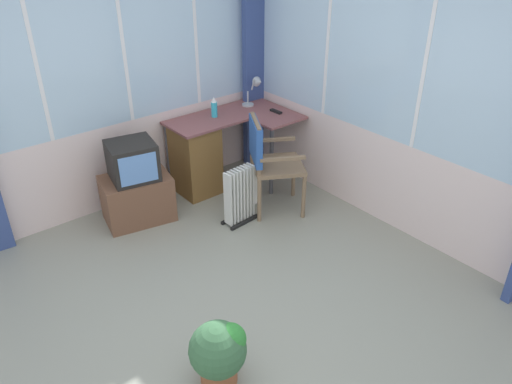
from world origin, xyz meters
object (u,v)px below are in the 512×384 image
at_px(desk, 200,154).
at_px(wooden_armchair, 265,154).
at_px(space_heater, 242,194).
at_px(spray_bottle, 214,107).
at_px(tv_on_stand, 136,187).
at_px(tv_remote, 276,111).
at_px(potted_plant, 219,351).
at_px(desk_lamp, 256,87).

bearing_deg(desk, wooden_armchair, -70.91).
relative_size(desk, space_heater, 2.24).
bearing_deg(spray_bottle, space_heater, -108.87).
xyz_separation_m(desk, tv_on_stand, (-0.82, -0.10, -0.06)).
height_order(tv_remote, spray_bottle, spray_bottle).
relative_size(desk, tv_remote, 8.56).
bearing_deg(space_heater, tv_on_stand, 139.09).
bearing_deg(space_heater, spray_bottle, 71.13).
height_order(spray_bottle, potted_plant, spray_bottle).
height_order(tv_remote, wooden_armchair, wooden_armchair).
distance_m(tv_remote, space_heater, 1.10).
relative_size(desk, wooden_armchair, 1.32).
height_order(tv_remote, tv_on_stand, tv_on_stand).
xyz_separation_m(spray_bottle, potted_plant, (-1.57, -2.22, -0.62)).
distance_m(desk_lamp, space_heater, 1.34).
bearing_deg(tv_on_stand, space_heater, -40.91).
bearing_deg(spray_bottle, tv_remote, -28.42).
bearing_deg(potted_plant, spray_bottle, 54.83).
xyz_separation_m(space_heater, potted_plant, (-1.29, -1.42, -0.03)).
relative_size(tv_on_stand, potted_plant, 1.78).
relative_size(desk_lamp, tv_remote, 2.17).
relative_size(desk_lamp, wooden_armchair, 0.33).
xyz_separation_m(spray_bottle, space_heater, (-0.27, -0.80, -0.59)).
distance_m(desk_lamp, wooden_armchair, 1.00).
bearing_deg(spray_bottle, tv_on_stand, -172.58).
relative_size(desk_lamp, spray_bottle, 1.51).
bearing_deg(desk_lamp, tv_remote, -85.85).
bearing_deg(desk_lamp, wooden_armchair, -124.15).
distance_m(desk, wooden_armchair, 0.82).
xyz_separation_m(tv_on_stand, potted_plant, (-0.53, -2.09, -0.10)).
relative_size(desk, spray_bottle, 5.94).
bearing_deg(desk_lamp, desk, -178.37).
bearing_deg(tv_remote, potted_plant, -141.14).
relative_size(desk, desk_lamp, 3.94).
height_order(space_heater, potted_plant, space_heater).
distance_m(wooden_armchair, tv_on_stand, 1.28).
xyz_separation_m(wooden_armchair, tv_on_stand, (-1.08, 0.64, -0.26)).
height_order(spray_bottle, wooden_armchair, spray_bottle).
xyz_separation_m(tv_remote, tv_on_stand, (-1.62, 0.18, -0.43)).
xyz_separation_m(tv_on_stand, space_heater, (0.77, -0.66, -0.07)).
height_order(desk, space_heater, desk).
bearing_deg(wooden_armchair, desk, 109.09).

